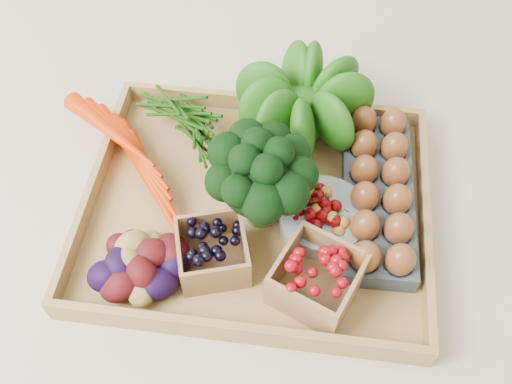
# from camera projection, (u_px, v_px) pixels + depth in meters

# --- Properties ---
(ground) EXTENTS (4.00, 4.00, 0.00)m
(ground) POSITION_uv_depth(u_px,v_px,m) (256.00, 213.00, 0.95)
(ground) COLOR beige
(ground) RESTS_ON ground
(tray) EXTENTS (0.55, 0.45, 0.01)m
(tray) POSITION_uv_depth(u_px,v_px,m) (256.00, 210.00, 0.94)
(tray) COLOR #AB8648
(tray) RESTS_ON ground
(carrots) EXTENTS (0.23, 0.16, 0.05)m
(carrots) POSITION_uv_depth(u_px,v_px,m) (140.00, 160.00, 0.96)
(carrots) COLOR red
(carrots) RESTS_ON tray
(lettuce) EXTENTS (0.15, 0.15, 0.15)m
(lettuce) POSITION_uv_depth(u_px,v_px,m) (306.00, 99.00, 0.97)
(lettuce) COLOR #194B0B
(lettuce) RESTS_ON tray
(broccoli) EXTENTS (0.16, 0.16, 0.13)m
(broccoli) POSITION_uv_depth(u_px,v_px,m) (261.00, 193.00, 0.87)
(broccoli) COLOR black
(broccoli) RESTS_ON tray
(cherry_bowl) EXTENTS (0.14, 0.14, 0.04)m
(cherry_bowl) POSITION_uv_depth(u_px,v_px,m) (323.00, 218.00, 0.90)
(cherry_bowl) COLOR #8C9EA5
(cherry_bowl) RESTS_ON tray
(egg_carton) EXTENTS (0.12, 0.32, 0.04)m
(egg_carton) POSITION_uv_depth(u_px,v_px,m) (377.00, 196.00, 0.93)
(egg_carton) COLOR #3B444B
(egg_carton) RESTS_ON tray
(potatoes) EXTENTS (0.15, 0.15, 0.09)m
(potatoes) POSITION_uv_depth(u_px,v_px,m) (136.00, 258.00, 0.83)
(potatoes) COLOR #38080B
(potatoes) RESTS_ON tray
(punnet_blackberry) EXTENTS (0.13, 0.13, 0.07)m
(punnet_blackberry) POSITION_uv_depth(u_px,v_px,m) (213.00, 252.00, 0.85)
(punnet_blackberry) COLOR black
(punnet_blackberry) RESTS_ON tray
(punnet_raspberry) EXTENTS (0.15, 0.15, 0.08)m
(punnet_raspberry) POSITION_uv_depth(u_px,v_px,m) (317.00, 279.00, 0.82)
(punnet_raspberry) COLOR maroon
(punnet_raspberry) RESTS_ON tray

